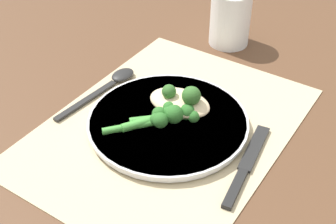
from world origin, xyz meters
name	(u,v)px	position (x,y,z in m)	size (l,w,h in m)	color
ground_plane	(168,128)	(0.00, 0.00, 0.00)	(3.00, 3.00, 0.00)	brown
placemat	(168,127)	(0.00, 0.00, 0.00)	(0.48, 0.36, 0.00)	#C6B289
plate	(168,122)	(0.00, 0.00, 0.01)	(0.26, 0.26, 0.01)	white
chicken_fillet	(182,103)	(-0.04, 0.00, 0.03)	(0.08, 0.11, 0.02)	beige
pesto_dollop_primary	(191,96)	(-0.04, 0.02, 0.05)	(0.03, 0.03, 0.03)	#336628
pesto_dollop_secondary	(169,92)	(-0.03, -0.02, 0.05)	(0.02, 0.02, 0.02)	#336628
broccoli_stalk_rear	(180,114)	(-0.01, 0.02, 0.03)	(0.09, 0.09, 0.03)	green
broccoli_stalk_left	(166,115)	(0.00, 0.00, 0.03)	(0.09, 0.08, 0.03)	green
broccoli_stalk_right	(153,120)	(0.03, -0.01, 0.03)	(0.09, 0.09, 0.03)	green
knife	(246,165)	(0.01, 0.15, 0.01)	(0.19, 0.04, 0.01)	black
spoon	(114,81)	(-0.05, -0.15, 0.01)	(0.19, 0.04, 0.01)	black
water_glass	(230,18)	(-0.30, -0.05, 0.06)	(0.08, 0.08, 0.11)	white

